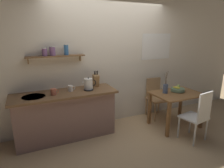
{
  "coord_description": "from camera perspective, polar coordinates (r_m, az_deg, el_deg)",
  "views": [
    {
      "loc": [
        -1.57,
        -3.0,
        1.91
      ],
      "look_at": [
        -0.1,
        0.25,
        0.95
      ],
      "focal_mm": 30.68,
      "sensor_mm": 36.0,
      "label": 1
    }
  ],
  "objects": [
    {
      "name": "electric_kettle",
      "position": [
        3.54,
        -6.99,
        -0.1
      ],
      "size": [
        0.27,
        0.18,
        0.24
      ],
      "color": "black",
      "rests_on": "kitchen_counter"
    },
    {
      "name": "fruit_bowl",
      "position": [
        4.19,
        18.95,
        -1.5
      ],
      "size": [
        0.28,
        0.28,
        0.14
      ],
      "color": "slate",
      "rests_on": "dining_table"
    },
    {
      "name": "twig_vase",
      "position": [
        4.0,
        15.62,
        -1.27
      ],
      "size": [
        0.1,
        0.1,
        0.45
      ],
      "color": "#475675",
      "rests_on": "dining_table"
    },
    {
      "name": "kitchen_counter",
      "position": [
        3.67,
        -13.55,
        -8.87
      ],
      "size": [
        1.83,
        0.63,
        0.88
      ],
      "color": "gray",
      "rests_on": "ground_plane"
    },
    {
      "name": "dining_table",
      "position": [
        4.14,
        18.58,
        -4.13
      ],
      "size": [
        0.96,
        0.7,
        0.73
      ],
      "color": "brown",
      "rests_on": "ground_plane"
    },
    {
      "name": "coffee_mug_spare",
      "position": [
        3.53,
        -12.22,
        -1.28
      ],
      "size": [
        0.13,
        0.09,
        0.11
      ],
      "color": "white",
      "rests_on": "kitchen_counter"
    },
    {
      "name": "knife_block",
      "position": [
        3.74,
        -4.86,
        1.1
      ],
      "size": [
        0.11,
        0.16,
        0.32
      ],
      "color": "tan",
      "rests_on": "kitchen_counter"
    },
    {
      "name": "dining_chair_far",
      "position": [
        4.55,
        12.87,
        -3.42
      ],
      "size": [
        0.44,
        0.47,
        0.89
      ],
      "color": "tan",
      "rests_on": "ground_plane"
    },
    {
      "name": "dining_chair_near",
      "position": [
        3.72,
        24.31,
        -8.3
      ],
      "size": [
        0.46,
        0.45,
        0.95
      ],
      "color": "silver",
      "rests_on": "ground_plane"
    },
    {
      "name": "wall_shelf",
      "position": [
        3.54,
        -16.57,
        8.64
      ],
      "size": [
        1.01,
        0.2,
        0.32
      ],
      "color": "brown"
    },
    {
      "name": "coffee_mug_by_sink",
      "position": [
        3.4,
        -17.02,
        -2.23
      ],
      "size": [
        0.14,
        0.09,
        0.11
      ],
      "color": "#C6664C",
      "rests_on": "kitchen_counter"
    },
    {
      "name": "back_wall",
      "position": [
        4.09,
        1.59,
        7.22
      ],
      "size": [
        6.8,
        0.11,
        2.7
      ],
      "color": "silver",
      "rests_on": "ground_plane"
    },
    {
      "name": "ground_plane",
      "position": [
        3.88,
        2.96,
        -14.4
      ],
      "size": [
        14.0,
        14.0,
        0.0
      ],
      "primitive_type": "plane",
      "color": "tan"
    }
  ]
}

